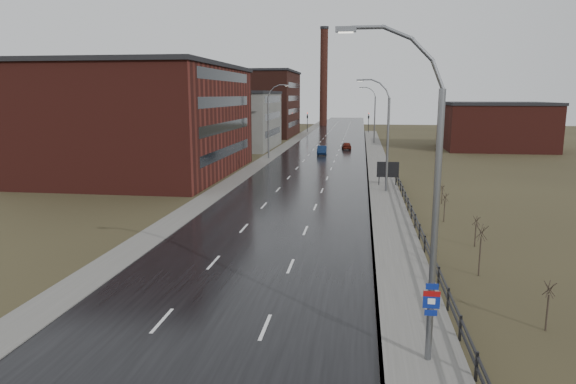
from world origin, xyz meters
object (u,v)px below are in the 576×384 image
(billboard, at_px, (388,170))
(car_far, at_px, (347,146))
(car_near, at_px, (322,150))
(streetlight_main, at_px, (427,203))

(billboard, bearing_deg, car_far, 98.25)
(car_near, relative_size, car_far, 1.11)
(streetlight_main, relative_size, car_near, 2.78)
(streetlight_main, xyz_separation_m, car_far, (-4.88, 75.61, -5.39))
(streetlight_main, relative_size, car_far, 3.08)
(streetlight_main, distance_m, billboard, 37.84)
(billboard, xyz_separation_m, car_near, (-9.29, 29.11, -1.10))
(billboard, height_order, car_near, billboard)
(car_near, bearing_deg, car_far, 64.74)
(streetlight_main, height_order, car_far, streetlight_main)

